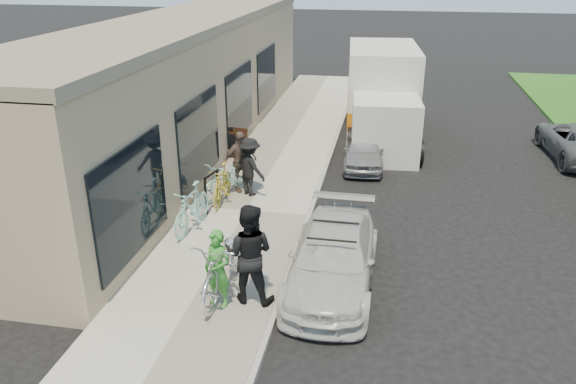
{
  "coord_description": "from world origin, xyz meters",
  "views": [
    {
      "loc": [
        1.32,
        -9.24,
        6.0
      ],
      "look_at": [
        -0.82,
        2.24,
        1.05
      ],
      "focal_mm": 35.0,
      "sensor_mm": 36.0,
      "label": 1
    }
  ],
  "objects_px": {
    "tandem_bike": "(225,263)",
    "bystander_b": "(240,161)",
    "sedan_white": "(333,258)",
    "bystander_a": "(250,167)",
    "sandwich_board": "(236,144)",
    "sedan_silver": "(363,150)",
    "cruiser_bike_a": "(192,208)",
    "woman_rider": "(218,269)",
    "cruiser_bike_c": "(222,184)",
    "moving_truck": "(382,98)",
    "bike_rack": "(212,188)",
    "cruiser_bike_b": "(227,178)",
    "man_standing": "(249,254)"
  },
  "relations": [
    {
      "from": "tandem_bike",
      "to": "man_standing",
      "type": "bearing_deg",
      "value": -17.68
    },
    {
      "from": "sedan_white",
      "to": "bystander_a",
      "type": "bearing_deg",
      "value": 125.27
    },
    {
      "from": "sedan_white",
      "to": "tandem_bike",
      "type": "xyz_separation_m",
      "value": [
        -1.91,
        -0.85,
        0.17
      ]
    },
    {
      "from": "bike_rack",
      "to": "sedan_silver",
      "type": "height_order",
      "value": "bike_rack"
    },
    {
      "from": "bystander_a",
      "to": "bystander_b",
      "type": "relative_size",
      "value": 0.95
    },
    {
      "from": "moving_truck",
      "to": "cruiser_bike_a",
      "type": "distance_m",
      "value": 9.48
    },
    {
      "from": "cruiser_bike_b",
      "to": "cruiser_bike_c",
      "type": "bearing_deg",
      "value": -68.7
    },
    {
      "from": "bike_rack",
      "to": "woman_rider",
      "type": "height_order",
      "value": "woman_rider"
    },
    {
      "from": "bike_rack",
      "to": "moving_truck",
      "type": "height_order",
      "value": "moving_truck"
    },
    {
      "from": "moving_truck",
      "to": "cruiser_bike_a",
      "type": "relative_size",
      "value": 3.62
    },
    {
      "from": "cruiser_bike_b",
      "to": "moving_truck",
      "type": "bearing_deg",
      "value": 82.81
    },
    {
      "from": "sedan_silver",
      "to": "woman_rider",
      "type": "distance_m",
      "value": 8.45
    },
    {
      "from": "bike_rack",
      "to": "man_standing",
      "type": "bearing_deg",
      "value": -62.87
    },
    {
      "from": "cruiser_bike_c",
      "to": "man_standing",
      "type": "bearing_deg",
      "value": -68.66
    },
    {
      "from": "bystander_a",
      "to": "cruiser_bike_a",
      "type": "bearing_deg",
      "value": 103.97
    },
    {
      "from": "moving_truck",
      "to": "bystander_b",
      "type": "distance_m",
      "value": 7.07
    },
    {
      "from": "sandwich_board",
      "to": "woman_rider",
      "type": "bearing_deg",
      "value": -66.8
    },
    {
      "from": "cruiser_bike_b",
      "to": "bystander_a",
      "type": "bearing_deg",
      "value": 39.26
    },
    {
      "from": "woman_rider",
      "to": "man_standing",
      "type": "height_order",
      "value": "man_standing"
    },
    {
      "from": "tandem_bike",
      "to": "man_standing",
      "type": "height_order",
      "value": "man_standing"
    },
    {
      "from": "moving_truck",
      "to": "tandem_bike",
      "type": "xyz_separation_m",
      "value": [
        -2.49,
        -10.93,
        -0.61
      ]
    },
    {
      "from": "man_standing",
      "to": "cruiser_bike_c",
      "type": "bearing_deg",
      "value": -64.95
    },
    {
      "from": "sedan_white",
      "to": "man_standing",
      "type": "xyz_separation_m",
      "value": [
        -1.4,
        -1.04,
        0.52
      ]
    },
    {
      "from": "cruiser_bike_a",
      "to": "bystander_a",
      "type": "height_order",
      "value": "bystander_a"
    },
    {
      "from": "cruiser_bike_c",
      "to": "bystander_a",
      "type": "xyz_separation_m",
      "value": [
        0.58,
        0.6,
        0.29
      ]
    },
    {
      "from": "bystander_b",
      "to": "moving_truck",
      "type": "bearing_deg",
      "value": 21.21
    },
    {
      "from": "woman_rider",
      "to": "cruiser_bike_b",
      "type": "distance_m",
      "value": 5.03
    },
    {
      "from": "sedan_white",
      "to": "woman_rider",
      "type": "relative_size",
      "value": 2.73
    },
    {
      "from": "man_standing",
      "to": "bystander_a",
      "type": "height_order",
      "value": "man_standing"
    },
    {
      "from": "cruiser_bike_a",
      "to": "cruiser_bike_c",
      "type": "height_order",
      "value": "cruiser_bike_a"
    },
    {
      "from": "moving_truck",
      "to": "sedan_white",
      "type": "bearing_deg",
      "value": -97.81
    },
    {
      "from": "sedan_silver",
      "to": "bystander_a",
      "type": "relative_size",
      "value": 1.9
    },
    {
      "from": "tandem_bike",
      "to": "bystander_a",
      "type": "xyz_separation_m",
      "value": [
        -0.68,
        4.57,
        0.18
      ]
    },
    {
      "from": "sandwich_board",
      "to": "sedan_silver",
      "type": "relative_size",
      "value": 0.3
    },
    {
      "from": "sedan_white",
      "to": "bystander_a",
      "type": "relative_size",
      "value": 2.59
    },
    {
      "from": "tandem_bike",
      "to": "bystander_b",
      "type": "distance_m",
      "value": 4.91
    },
    {
      "from": "moving_truck",
      "to": "bystander_b",
      "type": "relative_size",
      "value": 3.91
    },
    {
      "from": "cruiser_bike_a",
      "to": "bystander_b",
      "type": "relative_size",
      "value": 1.08
    },
    {
      "from": "bystander_a",
      "to": "bystander_b",
      "type": "height_order",
      "value": "bystander_b"
    },
    {
      "from": "woman_rider",
      "to": "cruiser_bike_c",
      "type": "distance_m",
      "value": 4.62
    },
    {
      "from": "sedan_silver",
      "to": "moving_truck",
      "type": "bearing_deg",
      "value": 79.65
    },
    {
      "from": "bike_rack",
      "to": "bystander_a",
      "type": "bearing_deg",
      "value": 57.44
    },
    {
      "from": "sedan_silver",
      "to": "cruiser_bike_c",
      "type": "relative_size",
      "value": 1.8
    },
    {
      "from": "man_standing",
      "to": "bystander_b",
      "type": "relative_size",
      "value": 1.16
    },
    {
      "from": "man_standing",
      "to": "woman_rider",
      "type": "bearing_deg",
      "value": 30.24
    },
    {
      "from": "sandwich_board",
      "to": "bystander_b",
      "type": "distance_m",
      "value": 2.66
    },
    {
      "from": "sedan_white",
      "to": "cruiser_bike_b",
      "type": "relative_size",
      "value": 2.2
    },
    {
      "from": "bike_rack",
      "to": "cruiser_bike_b",
      "type": "bearing_deg",
      "value": 82.28
    },
    {
      "from": "bike_rack",
      "to": "sandwich_board",
      "type": "xyz_separation_m",
      "value": [
        -0.43,
        3.83,
        -0.13
      ]
    },
    {
      "from": "bystander_a",
      "to": "sandwich_board",
      "type": "bearing_deg",
      "value": -33.35
    }
  ]
}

